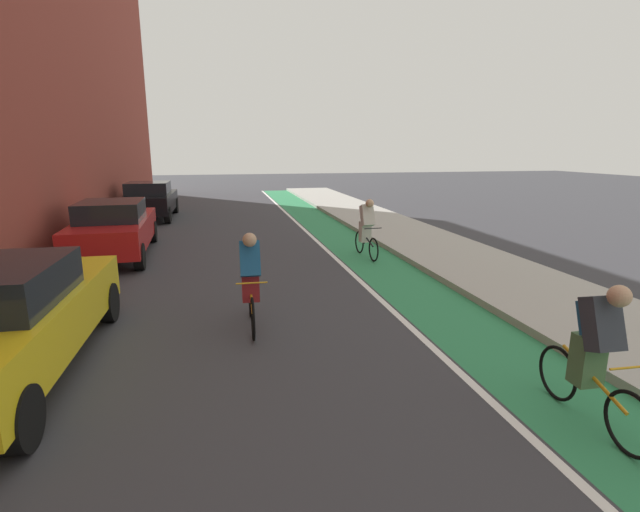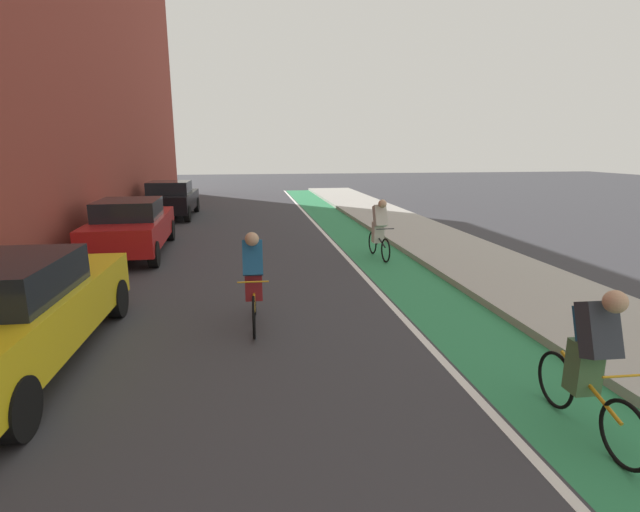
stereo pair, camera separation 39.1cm
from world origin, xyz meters
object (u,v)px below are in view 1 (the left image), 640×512
at_px(parked_sedan_red, 114,228).
at_px(cyclist_far, 366,228).
at_px(cyclist_mid, 595,349).
at_px(cyclist_trailing, 250,277).
at_px(parked_sedan_black, 150,200).

xyz_separation_m(parked_sedan_red, cyclist_far, (6.66, -1.54, 0.02)).
height_order(parked_sedan_red, cyclist_mid, cyclist_mid).
bearing_deg(cyclist_mid, cyclist_far, 89.33).
relative_size(parked_sedan_red, cyclist_mid, 2.79).
height_order(cyclist_trailing, cyclist_far, cyclist_trailing).
bearing_deg(parked_sedan_red, parked_sedan_black, 90.02).
xyz_separation_m(parked_sedan_black, cyclist_far, (6.66, -8.74, 0.02)).
bearing_deg(cyclist_far, cyclist_trailing, -127.46).
distance_m(cyclist_mid, cyclist_far, 8.02).
xyz_separation_m(parked_sedan_red, cyclist_trailing, (3.25, -6.00, 0.06)).
relative_size(cyclist_trailing, cyclist_far, 1.03).
relative_size(cyclist_mid, cyclist_far, 1.01).
bearing_deg(parked_sedan_black, cyclist_mid, -68.61).
distance_m(parked_sedan_black, cyclist_mid, 18.00).
relative_size(parked_sedan_red, cyclist_trailing, 2.74).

